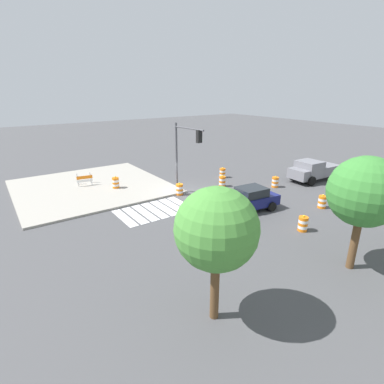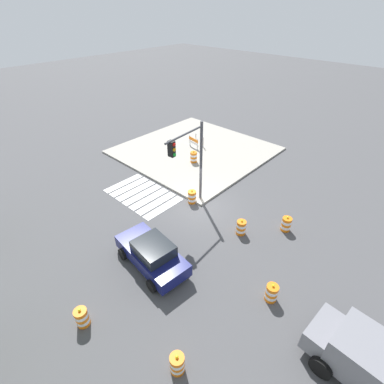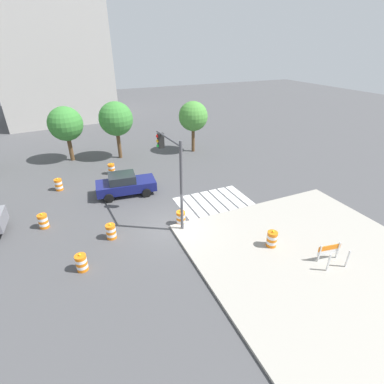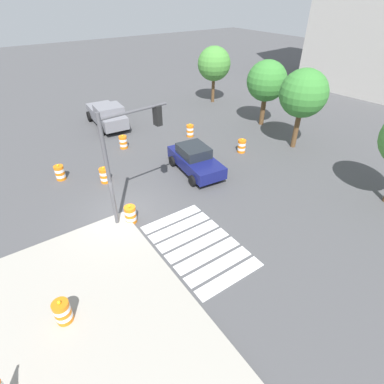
# 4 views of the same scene
# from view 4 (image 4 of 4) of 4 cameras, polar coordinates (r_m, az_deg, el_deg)

# --- Properties ---
(ground_plane) EXTENTS (120.00, 120.00, 0.00)m
(ground_plane) POSITION_cam_4_polar(r_m,az_deg,el_deg) (15.91, -12.74, -4.04)
(ground_plane) COLOR #474749
(crosswalk_stripes) EXTENTS (5.10, 3.20, 0.02)m
(crosswalk_stripes) POSITION_cam_4_polar(r_m,az_deg,el_deg) (13.82, 1.08, -9.97)
(crosswalk_stripes) COLOR silver
(crosswalk_stripes) RESTS_ON ground
(sports_car) EXTENTS (4.47, 2.49, 1.63)m
(sports_car) POSITION_cam_4_polar(r_m,az_deg,el_deg) (18.71, 0.60, 6.17)
(sports_car) COLOR navy
(sports_car) RESTS_ON ground
(pickup_truck) EXTENTS (5.27, 2.63, 1.92)m
(pickup_truck) POSITION_cam_4_polar(r_m,az_deg,el_deg) (26.18, -15.66, 13.78)
(pickup_truck) COLOR slate
(pickup_truck) RESTS_ON ground
(traffic_barrel_near_corner) EXTENTS (0.56, 0.56, 1.02)m
(traffic_barrel_near_corner) POSITION_cam_4_polar(r_m,az_deg,el_deg) (15.07, -11.55, -4.16)
(traffic_barrel_near_corner) COLOR orange
(traffic_barrel_near_corner) RESTS_ON ground
(traffic_barrel_crosswalk_end) EXTENTS (0.56, 0.56, 1.02)m
(traffic_barrel_crosswalk_end) POSITION_cam_4_polar(r_m,az_deg,el_deg) (23.68, -0.37, 11.53)
(traffic_barrel_crosswalk_end) COLOR orange
(traffic_barrel_crosswalk_end) RESTS_ON ground
(traffic_barrel_median_near) EXTENTS (0.56, 0.56, 1.02)m
(traffic_barrel_median_near) POSITION_cam_4_polar(r_m,az_deg,el_deg) (22.34, -12.87, 9.18)
(traffic_barrel_median_near) COLOR orange
(traffic_barrel_median_near) RESTS_ON ground
(traffic_barrel_median_far) EXTENTS (0.56, 0.56, 1.02)m
(traffic_barrel_median_far) POSITION_cam_4_polar(r_m,az_deg,el_deg) (21.51, 9.37, 8.58)
(traffic_barrel_median_far) COLOR orange
(traffic_barrel_median_far) RESTS_ON ground
(traffic_barrel_far_curb) EXTENTS (0.56, 0.56, 1.02)m
(traffic_barrel_far_curb) POSITION_cam_4_polar(r_m,az_deg,el_deg) (19.69, -23.71, 3.38)
(traffic_barrel_far_curb) COLOR orange
(traffic_barrel_far_curb) RESTS_ON ground
(traffic_barrel_lane_center) EXTENTS (0.56, 0.56, 1.02)m
(traffic_barrel_lane_center) POSITION_cam_4_polar(r_m,az_deg,el_deg) (18.51, -16.21, 3.05)
(traffic_barrel_lane_center) COLOR orange
(traffic_barrel_lane_center) RESTS_ON ground
(traffic_barrel_on_sidewalk) EXTENTS (0.56, 0.56, 1.02)m
(traffic_barrel_on_sidewalk) POSITION_cam_4_polar(r_m,az_deg,el_deg) (11.78, -23.26, -20.07)
(traffic_barrel_on_sidewalk) COLOR orange
(traffic_barrel_on_sidewalk) RESTS_ON sidewalk_corner
(traffic_light_pole) EXTENTS (0.59, 3.28, 5.50)m
(traffic_light_pole) POSITION_cam_4_polar(r_m,az_deg,el_deg) (13.62, -11.90, 8.62)
(traffic_light_pole) COLOR #4C4C51
(traffic_light_pole) RESTS_ON sidewalk_corner
(street_tree_streetside_near) EXTENTS (3.15, 3.15, 5.41)m
(street_tree_streetside_near) POSITION_cam_4_polar(r_m,az_deg,el_deg) (22.08, 20.33, 17.02)
(street_tree_streetside_near) COLOR brown
(street_tree_streetside_near) RESTS_ON ground
(street_tree_streetside_far) EXTENTS (3.10, 3.10, 5.15)m
(street_tree_streetside_far) POSITION_cam_4_polar(r_m,az_deg,el_deg) (30.92, 4.20, 23.01)
(street_tree_streetside_far) COLOR brown
(street_tree_streetside_far) RESTS_ON ground
(street_tree_corner_lot) EXTENTS (3.11, 3.11, 5.10)m
(street_tree_corner_lot) POSITION_cam_4_polar(r_m,az_deg,el_deg) (25.73, 13.95, 19.66)
(street_tree_corner_lot) COLOR brown
(street_tree_corner_lot) RESTS_ON ground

